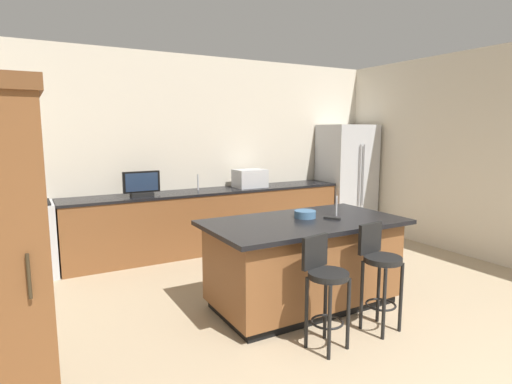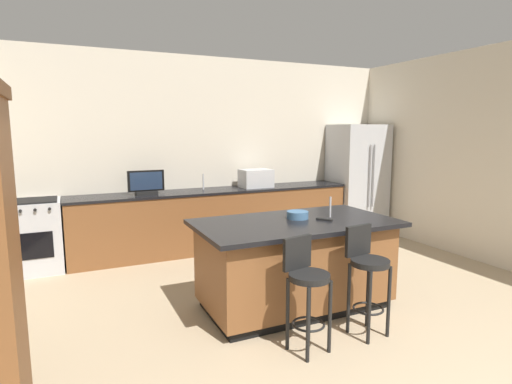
{
  "view_description": "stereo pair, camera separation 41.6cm",
  "coord_description": "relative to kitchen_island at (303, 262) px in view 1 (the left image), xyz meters",
  "views": [
    {
      "loc": [
        -2.54,
        -0.93,
        1.82
      ],
      "look_at": [
        0.06,
        3.7,
        1.03
      ],
      "focal_mm": 29.07,
      "sensor_mm": 36.0,
      "label": 1
    },
    {
      "loc": [
        -2.17,
        -1.12,
        1.82
      ],
      "look_at": [
        0.06,
        3.7,
        1.03
      ],
      "focal_mm": 29.07,
      "sensor_mm": 36.0,
      "label": 2
    }
  ],
  "objects": [
    {
      "name": "wall_back",
      "position": [
        0.08,
        2.73,
        1.0
      ],
      "size": [
        6.56,
        0.12,
        2.94
      ],
      "primitive_type": "cube",
      "color": "beige",
      "rests_on": "ground_plane"
    },
    {
      "name": "wall_right",
      "position": [
        3.16,
        0.14,
        1.0
      ],
      "size": [
        0.12,
        5.58,
        2.94
      ],
      "primitive_type": "cube",
      "color": "beige",
      "rests_on": "ground_plane"
    },
    {
      "name": "counter_back",
      "position": [
        -0.02,
        2.35,
        -0.0
      ],
      "size": [
        4.31,
        0.62,
        0.93
      ],
      "color": "brown",
      "rests_on": "ground_plane"
    },
    {
      "name": "kitchen_island",
      "position": [
        0.0,
        0.0,
        0.0
      ],
      "size": [
        2.03,
        1.12,
        0.91
      ],
      "color": "black",
      "rests_on": "ground_plane"
    },
    {
      "name": "refrigerator",
      "position": [
        2.6,
        2.3,
        0.49
      ],
      "size": [
        0.9,
        0.75,
        1.92
      ],
      "color": "#B7BABF",
      "rests_on": "ground_plane"
    },
    {
      "name": "range_oven",
      "position": [
        -2.53,
        2.35,
        0.0
      ],
      "size": [
        0.72,
        0.63,
        0.95
      ],
      "color": "#B7BABF",
      "rests_on": "ground_plane"
    },
    {
      "name": "microwave",
      "position": [
        0.64,
        2.35,
        0.6
      ],
      "size": [
        0.48,
        0.36,
        0.28
      ],
      "primitive_type": "cube",
      "color": "#B7BABF",
      "rests_on": "counter_back"
    },
    {
      "name": "tv_monitor",
      "position": [
        -1.08,
        2.3,
        0.62
      ],
      "size": [
        0.5,
        0.16,
        0.34
      ],
      "color": "black",
      "rests_on": "counter_back"
    },
    {
      "name": "sink_faucet_back",
      "position": [
        -0.19,
        2.45,
        0.58
      ],
      "size": [
        0.02,
        0.02,
        0.24
      ],
      "primitive_type": "cylinder",
      "color": "#B2B2B7",
      "rests_on": "counter_back"
    },
    {
      "name": "sink_faucet_island",
      "position": [
        0.42,
        0.0,
        0.56
      ],
      "size": [
        0.02,
        0.02,
        0.22
      ],
      "primitive_type": "cylinder",
      "color": "#B2B2B7",
      "rests_on": "kitchen_island"
    },
    {
      "name": "bar_stool_left",
      "position": [
        -0.35,
        -0.79,
        0.1
      ],
      "size": [
        0.35,
        0.36,
        0.95
      ],
      "rotation": [
        0.0,
        0.0,
        0.2
      ],
      "color": "black",
      "rests_on": "ground_plane"
    },
    {
      "name": "bar_stool_right",
      "position": [
        0.29,
        -0.77,
        0.12
      ],
      "size": [
        0.34,
        0.35,
        0.98
      ],
      "rotation": [
        0.0,
        0.0,
        0.12
      ],
      "color": "black",
      "rests_on": "ground_plane"
    },
    {
      "name": "fruit_bowl",
      "position": [
        0.08,
        0.09,
        0.48
      ],
      "size": [
        0.23,
        0.23,
        0.08
      ],
      "primitive_type": "cylinder",
      "color": "#3F668C",
      "rests_on": "kitchen_island"
    },
    {
      "name": "tv_remote",
      "position": [
        0.28,
        -0.1,
        0.46
      ],
      "size": [
        0.13,
        0.17,
        0.02
      ],
      "primitive_type": "cube",
      "rotation": [
        0.0,
        0.0,
        0.59
      ],
      "color": "black",
      "rests_on": "kitchen_island"
    }
  ]
}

